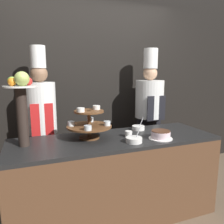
# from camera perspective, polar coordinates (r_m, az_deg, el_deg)

# --- Properties ---
(wall_back) EXTENTS (10.00, 0.06, 2.80)m
(wall_back) POSITION_cam_1_polar(r_m,az_deg,el_deg) (3.09, -6.00, 8.03)
(wall_back) COLOR black
(wall_back) RESTS_ON ground_plane
(buffet_counter) EXTENTS (2.08, 0.70, 0.86)m
(buffet_counter) POSITION_cam_1_polar(r_m,az_deg,el_deg) (2.39, 0.88, -16.72)
(buffet_counter) COLOR brown
(buffet_counter) RESTS_ON ground_plane
(tiered_stand) EXTENTS (0.45, 0.45, 0.32)m
(tiered_stand) POSITION_cam_1_polar(r_m,az_deg,el_deg) (2.19, -6.00, -2.86)
(tiered_stand) COLOR brown
(tiered_stand) RESTS_ON buffet_counter
(fruit_pedestal) EXTENTS (0.28, 0.28, 0.66)m
(fruit_pedestal) POSITION_cam_1_polar(r_m,az_deg,el_deg) (2.05, -22.56, 3.16)
(fruit_pedestal) COLOR #2D231E
(fruit_pedestal) RESTS_ON buffet_counter
(cake_round) EXTENTS (0.24, 0.24, 0.08)m
(cake_round) POSITION_cam_1_polar(r_m,az_deg,el_deg) (2.24, 12.59, -5.85)
(cake_round) COLOR white
(cake_round) RESTS_ON buffet_counter
(cup_white) EXTENTS (0.07, 0.07, 0.06)m
(cup_white) POSITION_cam_1_polar(r_m,az_deg,el_deg) (2.27, 4.35, -5.71)
(cup_white) COLOR white
(cup_white) RESTS_ON buffet_counter
(serving_bowl_near) EXTENTS (0.16, 0.16, 0.15)m
(serving_bowl_near) POSITION_cam_1_polar(r_m,az_deg,el_deg) (2.09, 5.77, -7.23)
(serving_bowl_near) COLOR white
(serving_bowl_near) RESTS_ON buffet_counter
(serving_bowl_far) EXTENTS (0.14, 0.14, 0.15)m
(serving_bowl_far) POSITION_cam_1_polar(r_m,az_deg,el_deg) (2.55, 6.89, -4.10)
(serving_bowl_far) COLOR white
(serving_bowl_far) RESTS_ON buffet_counter
(chef_left) EXTENTS (0.34, 0.34, 1.81)m
(chef_left) POSITION_cam_1_polar(r_m,az_deg,el_deg) (2.67, -17.90, -1.69)
(chef_left) COLOR black
(chef_left) RESTS_ON ground_plane
(chef_center_left) EXTENTS (0.39, 0.39, 1.83)m
(chef_center_left) POSITION_cam_1_polar(r_m,az_deg,el_deg) (3.08, 9.67, 0.35)
(chef_center_left) COLOR black
(chef_center_left) RESTS_ON ground_plane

